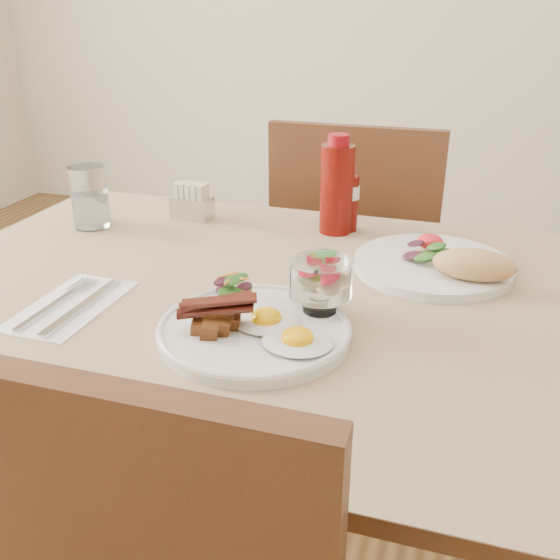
{
  "coord_description": "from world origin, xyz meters",
  "views": [
    {
      "loc": [
        0.27,
        -0.89,
        1.2
      ],
      "look_at": [
        0.02,
        -0.09,
        0.82
      ],
      "focal_mm": 40.0,
      "sensor_mm": 36.0,
      "label": 1
    }
  ],
  "objects_px": {
    "hot_sauce_bottle": "(350,200)",
    "sugar_caddy": "(192,203)",
    "water_glass": "(90,201)",
    "fruit_cup": "(321,278)",
    "main_plate": "(254,331)",
    "ketchup_bottle": "(337,187)",
    "table": "(287,341)",
    "chair_far": "(357,268)",
    "second_plate": "(442,264)"
  },
  "relations": [
    {
      "from": "chair_far",
      "to": "hot_sauce_bottle",
      "type": "xyz_separation_m",
      "value": [
        0.03,
        -0.33,
        0.29
      ]
    },
    {
      "from": "table",
      "to": "chair_far",
      "type": "distance_m",
      "value": 0.68
    },
    {
      "from": "main_plate",
      "to": "table",
      "type": "bearing_deg",
      "value": 88.26
    },
    {
      "from": "second_plate",
      "to": "sugar_caddy",
      "type": "distance_m",
      "value": 0.57
    },
    {
      "from": "second_plate",
      "to": "ketchup_bottle",
      "type": "relative_size",
      "value": 1.41
    },
    {
      "from": "sugar_caddy",
      "to": "water_glass",
      "type": "xyz_separation_m",
      "value": [
        -0.18,
        -0.11,
        0.02
      ]
    },
    {
      "from": "fruit_cup",
      "to": "table",
      "type": "bearing_deg",
      "value": 135.85
    },
    {
      "from": "hot_sauce_bottle",
      "to": "sugar_caddy",
      "type": "height_order",
      "value": "hot_sauce_bottle"
    },
    {
      "from": "ketchup_bottle",
      "to": "hot_sauce_bottle",
      "type": "xyz_separation_m",
      "value": [
        0.02,
        0.01,
        -0.03
      ]
    },
    {
      "from": "table",
      "to": "fruit_cup",
      "type": "distance_m",
      "value": 0.19
    },
    {
      "from": "fruit_cup",
      "to": "hot_sauce_bottle",
      "type": "bearing_deg",
      "value": 95.63
    },
    {
      "from": "main_plate",
      "to": "sugar_caddy",
      "type": "xyz_separation_m",
      "value": [
        -0.31,
        0.46,
        0.03
      ]
    },
    {
      "from": "chair_far",
      "to": "sugar_caddy",
      "type": "xyz_separation_m",
      "value": [
        -0.31,
        -0.36,
        0.26
      ]
    },
    {
      "from": "table",
      "to": "main_plate",
      "type": "relative_size",
      "value": 4.75
    },
    {
      "from": "chair_far",
      "to": "water_glass",
      "type": "distance_m",
      "value": 0.74
    },
    {
      "from": "chair_far",
      "to": "ketchup_bottle",
      "type": "distance_m",
      "value": 0.47
    },
    {
      "from": "table",
      "to": "main_plate",
      "type": "distance_m",
      "value": 0.18
    },
    {
      "from": "table",
      "to": "hot_sauce_bottle",
      "type": "xyz_separation_m",
      "value": [
        0.03,
        0.34,
        0.16
      ]
    },
    {
      "from": "chair_far",
      "to": "fruit_cup",
      "type": "height_order",
      "value": "chair_far"
    },
    {
      "from": "main_plate",
      "to": "water_glass",
      "type": "height_order",
      "value": "water_glass"
    },
    {
      "from": "table",
      "to": "chair_far",
      "type": "bearing_deg",
      "value": 90.0
    },
    {
      "from": "ketchup_bottle",
      "to": "main_plate",
      "type": "bearing_deg",
      "value": -91.59
    },
    {
      "from": "water_glass",
      "to": "chair_far",
      "type": "bearing_deg",
      "value": 43.44
    },
    {
      "from": "table",
      "to": "fruit_cup",
      "type": "relative_size",
      "value": 13.82
    },
    {
      "from": "chair_far",
      "to": "ketchup_bottle",
      "type": "bearing_deg",
      "value": -88.58
    },
    {
      "from": "water_glass",
      "to": "hot_sauce_bottle",
      "type": "bearing_deg",
      "value": 14.76
    },
    {
      "from": "ketchup_bottle",
      "to": "sugar_caddy",
      "type": "xyz_separation_m",
      "value": [
        -0.32,
        -0.01,
        -0.06
      ]
    },
    {
      "from": "main_plate",
      "to": "water_glass",
      "type": "xyz_separation_m",
      "value": [
        -0.49,
        0.34,
        0.05
      ]
    },
    {
      "from": "sugar_caddy",
      "to": "main_plate",
      "type": "bearing_deg",
      "value": -51.74
    },
    {
      "from": "table",
      "to": "sugar_caddy",
      "type": "bearing_deg",
      "value": 135.35
    },
    {
      "from": "fruit_cup",
      "to": "water_glass",
      "type": "bearing_deg",
      "value": 154.74
    },
    {
      "from": "main_plate",
      "to": "sugar_caddy",
      "type": "height_order",
      "value": "sugar_caddy"
    },
    {
      "from": "chair_far",
      "to": "water_glass",
      "type": "relative_size",
      "value": 7.15
    },
    {
      "from": "chair_far",
      "to": "fruit_cup",
      "type": "distance_m",
      "value": 0.8
    },
    {
      "from": "second_plate",
      "to": "ketchup_bottle",
      "type": "height_order",
      "value": "ketchup_bottle"
    },
    {
      "from": "second_plate",
      "to": "sugar_caddy",
      "type": "relative_size",
      "value": 3.15
    },
    {
      "from": "ketchup_bottle",
      "to": "hot_sauce_bottle",
      "type": "distance_m",
      "value": 0.04
    },
    {
      "from": "main_plate",
      "to": "hot_sauce_bottle",
      "type": "bearing_deg",
      "value": 85.57
    },
    {
      "from": "table",
      "to": "second_plate",
      "type": "relative_size",
      "value": 4.66
    },
    {
      "from": "main_plate",
      "to": "second_plate",
      "type": "distance_m",
      "value": 0.39
    },
    {
      "from": "chair_far",
      "to": "main_plate",
      "type": "relative_size",
      "value": 3.32
    },
    {
      "from": "table",
      "to": "ketchup_bottle",
      "type": "relative_size",
      "value": 6.57
    },
    {
      "from": "main_plate",
      "to": "ketchup_bottle",
      "type": "height_order",
      "value": "ketchup_bottle"
    },
    {
      "from": "hot_sauce_bottle",
      "to": "water_glass",
      "type": "bearing_deg",
      "value": -165.24
    },
    {
      "from": "table",
      "to": "fruit_cup",
      "type": "height_order",
      "value": "fruit_cup"
    },
    {
      "from": "sugar_caddy",
      "to": "fruit_cup",
      "type": "bearing_deg",
      "value": -40.27
    },
    {
      "from": "second_plate",
      "to": "water_glass",
      "type": "distance_m",
      "value": 0.73
    },
    {
      "from": "hot_sauce_bottle",
      "to": "table",
      "type": "bearing_deg",
      "value": -95.62
    },
    {
      "from": "fruit_cup",
      "to": "main_plate",
      "type": "bearing_deg",
      "value": -135.02
    },
    {
      "from": "sugar_caddy",
      "to": "water_glass",
      "type": "distance_m",
      "value": 0.21
    }
  ]
}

